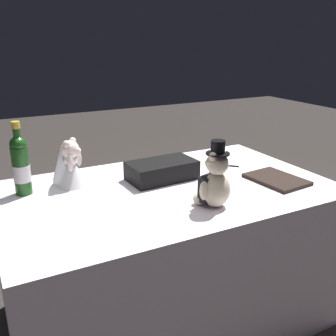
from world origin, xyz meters
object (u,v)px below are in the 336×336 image
object	(u,v)px
teddy_bear_groom	(215,182)
guestbook	(276,179)
teddy_bear_bride	(69,166)
signing_pen	(228,166)
gift_case_black	(162,170)
champagne_bottle	(21,164)

from	to	relation	value
teddy_bear_groom	guestbook	bearing A→B (deg)	-167.17
teddy_bear_bride	signing_pen	bearing A→B (deg)	171.87
teddy_bear_groom	teddy_bear_bride	world-z (taller)	teddy_bear_groom
teddy_bear_groom	gift_case_black	xyz separation A→B (m)	(0.05, -0.39, -0.06)
teddy_bear_bride	signing_pen	xyz separation A→B (m)	(-0.86, 0.12, -0.10)
teddy_bear_bride	champagne_bottle	size ratio (longest dim) A/B	0.69
teddy_bear_bride	gift_case_black	xyz separation A→B (m)	(-0.43, 0.13, -0.05)
gift_case_black	signing_pen	bearing A→B (deg)	-178.39
signing_pen	guestbook	size ratio (longest dim) A/B	0.36
teddy_bear_groom	teddy_bear_bride	bearing A→B (deg)	-47.15
champagne_bottle	gift_case_black	size ratio (longest dim) A/B	0.97
champagne_bottle	signing_pen	world-z (taller)	champagne_bottle
champagne_bottle	guestbook	world-z (taller)	champagne_bottle
champagne_bottle	teddy_bear_groom	bearing A→B (deg)	143.81
champagne_bottle	gift_case_black	world-z (taller)	champagne_bottle
teddy_bear_groom	champagne_bottle	world-z (taller)	champagne_bottle
teddy_bear_bride	champagne_bottle	bearing A→B (deg)	3.00
gift_case_black	champagne_bottle	bearing A→B (deg)	-10.73
teddy_bear_bride	signing_pen	world-z (taller)	teddy_bear_bride
signing_pen	gift_case_black	distance (m)	0.42
teddy_bear_bride	signing_pen	size ratio (longest dim) A/B	2.30
guestbook	gift_case_black	bearing A→B (deg)	-35.74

